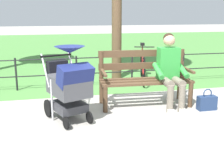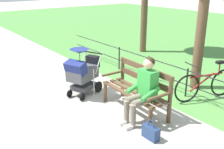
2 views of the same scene
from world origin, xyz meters
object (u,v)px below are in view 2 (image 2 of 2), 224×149
at_px(stroller, 82,72).
at_px(bicycle, 206,84).
at_px(park_bench, 138,87).
at_px(handbag, 151,132).
at_px(person_on_bench, 143,89).

bearing_deg(stroller, bicycle, -131.29).
height_order(park_bench, bicycle, park_bench).
distance_m(stroller, handbag, 2.35).
relative_size(park_bench, stroller, 1.41).
xyz_separation_m(person_on_bench, bicycle, (-0.13, -1.85, -0.31)).
bearing_deg(stroller, park_bench, -159.44).
height_order(stroller, bicycle, stroller).
distance_m(person_on_bench, bicycle, 1.88).
bearing_deg(handbag, bicycle, -78.86).
distance_m(park_bench, handbag, 1.16).
xyz_separation_m(handbag, bicycle, (0.43, -2.16, 0.24)).
distance_m(person_on_bench, stroller, 1.78).
bearing_deg(bicycle, person_on_bench, 86.02).
relative_size(stroller, handbag, 3.11).
bearing_deg(handbag, stroller, -0.62).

